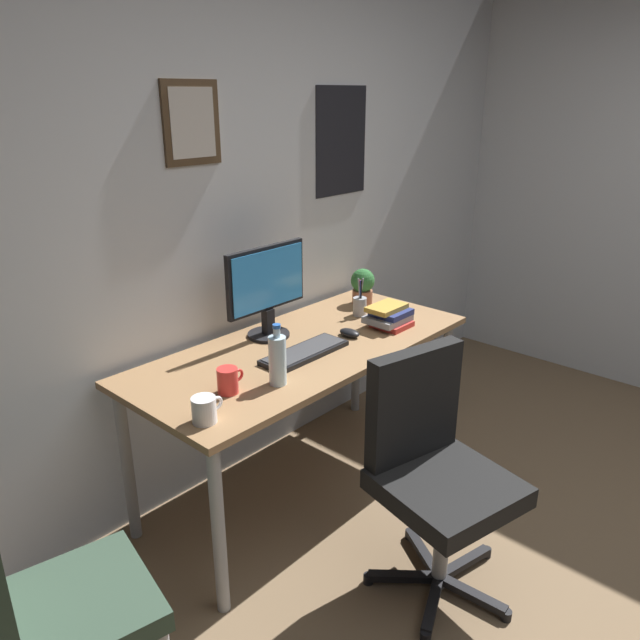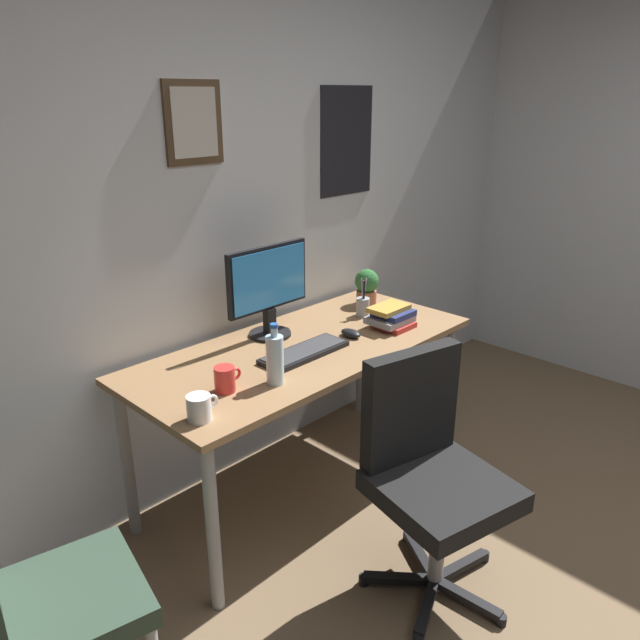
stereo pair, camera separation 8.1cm
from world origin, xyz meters
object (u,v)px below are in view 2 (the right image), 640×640
at_px(water_bottle, 275,359).
at_px(pen_cup, 363,306).
at_px(side_chair, 40,595).
at_px(office_chair, 429,465).
at_px(computer_mouse, 351,333).
at_px(book_stack_left, 391,317).
at_px(coffee_mug_near, 225,379).
at_px(coffee_mug_far, 200,408).
at_px(keyboard, 304,352).
at_px(monitor, 268,287).
at_px(potted_plant, 367,285).

distance_m(water_bottle, pen_cup, 0.88).
bearing_deg(pen_cup, side_chair, -168.32).
xyz_separation_m(office_chair, computer_mouse, (0.33, 0.69, 0.25)).
relative_size(water_bottle, pen_cup, 1.26).
bearing_deg(book_stack_left, office_chair, -131.84).
relative_size(coffee_mug_near, coffee_mug_far, 0.95).
bearing_deg(water_bottle, computer_mouse, 10.48).
xyz_separation_m(coffee_mug_far, book_stack_left, (1.19, 0.07, 0.01)).
height_order(side_chair, coffee_mug_far, side_chair).
bearing_deg(pen_cup, coffee_mug_near, -170.68).
xyz_separation_m(keyboard, computer_mouse, (0.30, -0.01, 0.01)).
xyz_separation_m(monitor, book_stack_left, (0.49, -0.35, -0.19)).
relative_size(computer_mouse, coffee_mug_far, 0.88).
height_order(keyboard, water_bottle, water_bottle).
relative_size(office_chair, coffee_mug_near, 7.97).
height_order(coffee_mug_near, book_stack_left, book_stack_left).
distance_m(office_chair, monitor, 1.09).
relative_size(side_chair, monitor, 1.90).
bearing_deg(coffee_mug_near, pen_cup, 9.32).
xyz_separation_m(monitor, coffee_mug_near, (-0.50, -0.31, -0.19)).
xyz_separation_m(coffee_mug_near, book_stack_left, (0.99, -0.04, 0.00)).
xyz_separation_m(side_chair, pen_cup, (1.86, 0.39, 0.31)).
bearing_deg(potted_plant, water_bottle, -159.96).
relative_size(keyboard, potted_plant, 2.21).
xyz_separation_m(monitor, computer_mouse, (0.25, -0.29, -0.22)).
bearing_deg(book_stack_left, potted_plant, 59.64).
height_order(side_chair, keyboard, side_chair).
distance_m(computer_mouse, book_stack_left, 0.24).
distance_m(keyboard, pen_cup, 0.58).
height_order(water_bottle, potted_plant, water_bottle).
height_order(coffee_mug_near, pen_cup, pen_cup).
distance_m(water_bottle, potted_plant, 1.06).
height_order(office_chair, book_stack_left, office_chair).
bearing_deg(potted_plant, office_chair, -128.36).
height_order(office_chair, side_chair, office_chair).
distance_m(monitor, coffee_mug_near, 0.62).
relative_size(coffee_mug_far, potted_plant, 0.64).
distance_m(keyboard, potted_plant, 0.77).
distance_m(coffee_mug_far, potted_plant, 1.43).
xyz_separation_m(monitor, keyboard, (-0.05, -0.28, -0.23)).
height_order(office_chair, coffee_mug_near, office_chair).
height_order(monitor, computer_mouse, monitor).
height_order(pen_cup, book_stack_left, pen_cup).
bearing_deg(book_stack_left, computer_mouse, 165.78).
distance_m(keyboard, coffee_mug_near, 0.46).
xyz_separation_m(monitor, pen_cup, (0.52, -0.14, -0.19)).
bearing_deg(potted_plant, pen_cup, -145.51).
relative_size(potted_plant, pen_cup, 0.98).
xyz_separation_m(water_bottle, pen_cup, (0.84, 0.25, -0.05)).
bearing_deg(keyboard, computer_mouse, -1.64).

